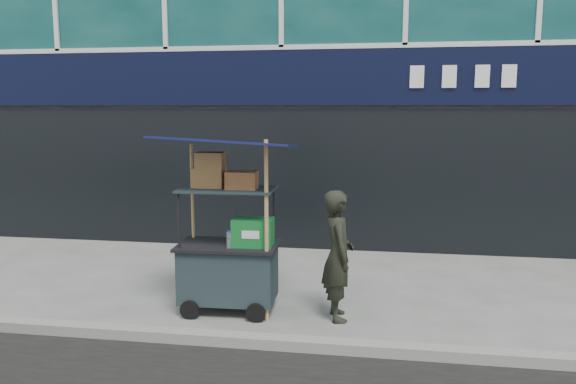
# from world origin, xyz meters

# --- Properties ---
(ground) EXTENTS (80.00, 80.00, 0.00)m
(ground) POSITION_xyz_m (0.00, 0.00, 0.00)
(ground) COLOR slate
(ground) RESTS_ON ground
(curb) EXTENTS (80.00, 0.18, 0.12)m
(curb) POSITION_xyz_m (0.00, -0.20, 0.06)
(curb) COLOR gray
(curb) RESTS_ON ground
(vendor_cart) EXTENTS (1.60, 1.15, 2.11)m
(vendor_cart) POSITION_xyz_m (-0.10, 0.77, 0.74)
(vendor_cart) COLOR #18252A
(vendor_cart) RESTS_ON ground
(vendor_man) EXTENTS (0.48, 0.62, 1.50)m
(vendor_man) POSITION_xyz_m (1.19, 0.73, 0.75)
(vendor_man) COLOR black
(vendor_man) RESTS_ON ground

